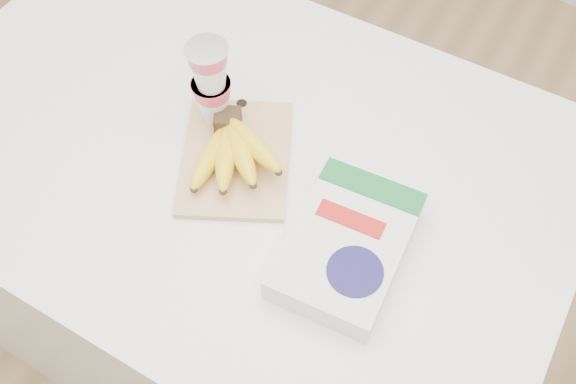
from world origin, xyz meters
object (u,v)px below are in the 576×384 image
Objects in this scene: cereal_box at (347,245)px; bananas at (232,150)px; table at (245,263)px; cutting_board at (236,157)px; yogurt_stack at (211,81)px.

bananas is at bearing 161.74° from cereal_box.
bananas is at bearing -49.88° from table.
cereal_box is at bearing -42.46° from cutting_board.
cutting_board is 0.14m from yogurt_stack.
cereal_box is (0.35, -0.13, -0.08)m from yogurt_stack.
cereal_box reaches higher than table.
cereal_box is (0.29, -0.09, 0.51)m from table.
bananas is 0.70× the size of cereal_box.
cutting_board is 0.95× the size of cereal_box.
bananas is 0.27m from cereal_box.
yogurt_stack is at bearing 117.08° from cutting_board.
table is at bearing 157.42° from cereal_box.
cutting_board is (0.02, -0.02, 0.49)m from table.
bananas reaches higher than cereal_box.
cutting_board is at bearing 160.10° from cereal_box.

